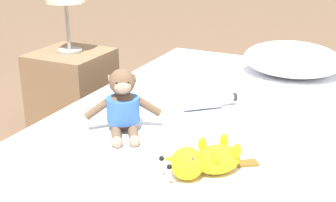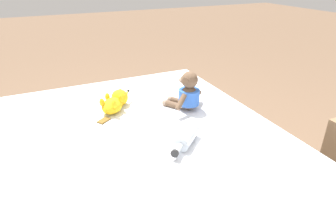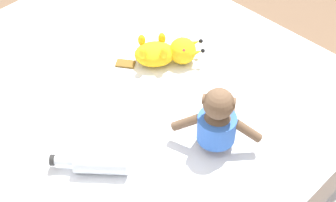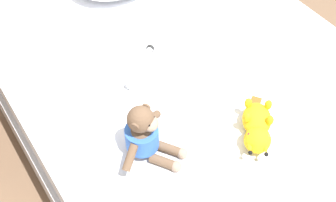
{
  "view_description": "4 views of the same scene",
  "coord_description": "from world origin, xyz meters",
  "px_view_note": "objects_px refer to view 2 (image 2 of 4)",
  "views": [
    {
      "loc": [
        0.43,
        -1.61,
        1.17
      ],
      "look_at": [
        -0.24,
        -0.21,
        0.58
      ],
      "focal_mm": 49.26,
      "sensor_mm": 36.0,
      "label": 1
    },
    {
      "loc": [
        0.35,
        1.06,
        1.22
      ],
      "look_at": [
        -0.23,
        -0.21,
        0.57
      ],
      "focal_mm": 30.51,
      "sensor_mm": 36.0,
      "label": 2
    },
    {
      "loc": [
        -1.06,
        0.63,
        1.77
      ],
      "look_at": [
        -0.23,
        -0.23,
        0.57
      ],
      "focal_mm": 57.19,
      "sensor_mm": 36.0,
      "label": 3
    },
    {
      "loc": [
        -0.82,
        -1.08,
        1.82
      ],
      "look_at": [
        -0.22,
        -0.18,
        0.53
      ],
      "focal_mm": 46.88,
      "sensor_mm": 36.0,
      "label": 4
    }
  ],
  "objects_px": {
    "plush_monkey": "(187,94)",
    "glass_bottle": "(186,137)",
    "bed": "(143,188)",
    "plush_yellow_creature": "(115,102)"
  },
  "relations": [
    {
      "from": "plush_monkey",
      "to": "glass_bottle",
      "type": "height_order",
      "value": "plush_monkey"
    },
    {
      "from": "bed",
      "to": "plush_monkey",
      "type": "xyz_separation_m",
      "value": [
        -0.39,
        -0.28,
        0.33
      ]
    },
    {
      "from": "plush_monkey",
      "to": "plush_yellow_creature",
      "type": "height_order",
      "value": "plush_monkey"
    },
    {
      "from": "bed",
      "to": "plush_yellow_creature",
      "type": "bearing_deg",
      "value": -90.39
    },
    {
      "from": "bed",
      "to": "glass_bottle",
      "type": "relative_size",
      "value": 8.97
    },
    {
      "from": "plush_monkey",
      "to": "glass_bottle",
      "type": "relative_size",
      "value": 1.19
    },
    {
      "from": "plush_yellow_creature",
      "to": "glass_bottle",
      "type": "xyz_separation_m",
      "value": [
        -0.2,
        0.5,
        -0.01
      ]
    },
    {
      "from": "plush_yellow_creature",
      "to": "glass_bottle",
      "type": "bearing_deg",
      "value": 112.15
    },
    {
      "from": "bed",
      "to": "plush_yellow_creature",
      "type": "distance_m",
      "value": 0.53
    },
    {
      "from": "plush_monkey",
      "to": "glass_bottle",
      "type": "distance_m",
      "value": 0.38
    }
  ]
}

